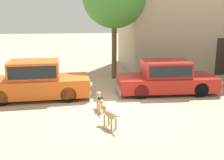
{
  "coord_description": "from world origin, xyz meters",
  "views": [
    {
      "loc": [
        -1.34,
        -10.1,
        3.41
      ],
      "look_at": [
        0.19,
        0.2,
        0.9
      ],
      "focal_mm": 44.16,
      "sensor_mm": 36.0,
      "label": 1
    }
  ],
  "objects_px": {
    "parked_sedan_nearest": "(36,80)",
    "stray_dog_spotted": "(109,114)",
    "parked_sedan_second": "(166,77)",
    "stray_dog_tan": "(100,99)"
  },
  "relations": [
    {
      "from": "parked_sedan_second",
      "to": "stray_dog_spotted",
      "type": "height_order",
      "value": "parked_sedan_second"
    },
    {
      "from": "parked_sedan_second",
      "to": "stray_dog_tan",
      "type": "relative_size",
      "value": 4.21
    },
    {
      "from": "parked_sedan_nearest",
      "to": "stray_dog_tan",
      "type": "relative_size",
      "value": 4.2
    },
    {
      "from": "parked_sedan_second",
      "to": "stray_dog_spotted",
      "type": "bearing_deg",
      "value": -128.43
    },
    {
      "from": "stray_dog_spotted",
      "to": "stray_dog_tan",
      "type": "height_order",
      "value": "stray_dog_spotted"
    },
    {
      "from": "stray_dog_spotted",
      "to": "stray_dog_tan",
      "type": "distance_m",
      "value": 1.55
    },
    {
      "from": "parked_sedan_second",
      "to": "stray_dog_tan",
      "type": "distance_m",
      "value": 3.63
    },
    {
      "from": "parked_sedan_nearest",
      "to": "stray_dog_spotted",
      "type": "bearing_deg",
      "value": -54.48
    },
    {
      "from": "parked_sedan_second",
      "to": "stray_dog_tan",
      "type": "height_order",
      "value": "parked_sedan_second"
    },
    {
      "from": "stray_dog_tan",
      "to": "parked_sedan_second",
      "type": "bearing_deg",
      "value": -62.9
    }
  ]
}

